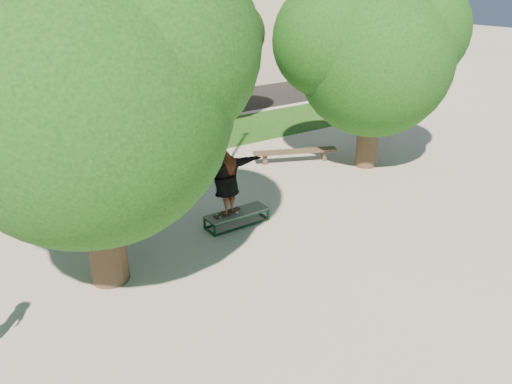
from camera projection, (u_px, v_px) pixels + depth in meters
ground at (284, 245)px, 12.80m from camera, size 120.00×120.00×0.00m
grass_strip at (163, 144)px, 20.50m from camera, size 30.00×4.00×0.02m
asphalt_strip at (90, 114)px, 24.90m from camera, size 40.00×8.00×0.01m
tree_left at (79, 85)px, 9.64m from camera, size 6.96×5.95×7.12m
tree_right at (372, 50)px, 16.57m from camera, size 6.24×5.33×6.51m
bg_tree_mid at (80, 40)px, 19.77m from camera, size 5.76×4.92×6.24m
bg_tree_right at (208, 45)px, 22.45m from camera, size 5.04×4.31×5.43m
lamppost at (216, 86)px, 15.84m from camera, size 0.25×0.15×6.11m
side_building at (298, 10)px, 37.17m from camera, size 15.00×10.00×8.00m
grind_box at (237, 218)px, 13.82m from camera, size 1.80×0.60×0.38m
skater_rig at (226, 182)px, 13.20m from camera, size 2.21×0.72×1.85m
bench at (295, 152)px, 18.32m from camera, size 3.01×1.61×0.48m
car_dark at (57, 108)px, 22.60m from camera, size 2.14×5.14×1.65m
car_grey at (95, 105)px, 23.73m from camera, size 3.26×5.39×1.40m
car_silver_b at (113, 95)px, 25.78m from camera, size 2.33×4.74×1.33m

